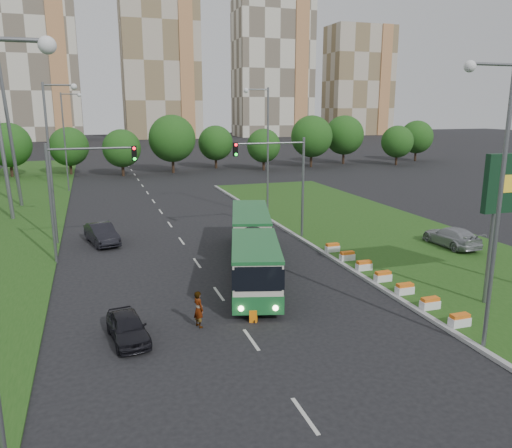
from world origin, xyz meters
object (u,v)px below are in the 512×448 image
object	(u,v)px
traffic_mast_median	(284,172)
traffic_mast_left	(76,183)
car_median	(451,237)
articulated_bus	(249,245)
car_left_near	(128,327)
shopping_trolley	(253,316)
car_left_far	(102,234)
pedestrian	(199,309)

from	to	relation	value
traffic_mast_median	traffic_mast_left	size ratio (longest dim) A/B	1.00
traffic_mast_left	car_median	bearing A→B (deg)	-11.41
articulated_bus	car_median	distance (m)	15.84
car_left_near	shopping_trolley	size ratio (longest dim) A/B	5.88
articulated_bus	car_left_far	world-z (taller)	articulated_bus
traffic_mast_left	traffic_mast_median	bearing A→B (deg)	3.77
pedestrian	shopping_trolley	xyz separation A→B (m)	(2.65, -0.28, -0.58)
traffic_mast_left	pedestrian	xyz separation A→B (m)	(5.43, -12.89, -4.45)
traffic_mast_median	car_left_far	bearing A→B (deg)	167.05
car_left_near	traffic_mast_median	bearing A→B (deg)	40.39
traffic_mast_left	shopping_trolley	xyz separation A→B (m)	(8.08, -13.17, -5.03)
articulated_bus	car_left_near	size ratio (longest dim) A/B	4.35
shopping_trolley	car_median	bearing A→B (deg)	47.90
shopping_trolley	traffic_mast_left	bearing A→B (deg)	145.76
car_left_near	pedestrian	bearing A→B (deg)	-0.31
traffic_mast_left	car_median	distance (m)	27.02
car_median	shopping_trolley	distance (m)	19.71
car_left_near	shopping_trolley	bearing A→B (deg)	-6.03
traffic_mast_median	car_median	size ratio (longest dim) A/B	1.60
car_left_near	car_median	world-z (taller)	car_median
traffic_mast_median	traffic_mast_left	bearing A→B (deg)	-176.23
traffic_mast_left	car_left_near	world-z (taller)	traffic_mast_left
traffic_mast_left	car_left_far	distance (m)	6.34
pedestrian	car_left_far	bearing A→B (deg)	-7.55
traffic_mast_median	articulated_bus	distance (m)	8.90
car_left_far	car_median	xyz separation A→B (m)	(24.67, -9.42, 0.10)
traffic_mast_left	articulated_bus	size ratio (longest dim) A/B	0.49
car_median	shopping_trolley	xyz separation A→B (m)	(-18.04, -7.90, -0.56)
traffic_mast_left	articulated_bus	xyz separation A→B (m)	(10.30, -5.47, -3.71)
articulated_bus	car_left_far	size ratio (longest dim) A/B	3.46
articulated_bus	car_left_near	distance (m)	11.38
car_median	traffic_mast_left	bearing A→B (deg)	-12.07
traffic_mast_left	car_left_near	size ratio (longest dim) A/B	2.14
traffic_mast_median	car_left_near	bearing A→B (deg)	-132.40
articulated_bus	car_left_near	world-z (taller)	articulated_bus
car_left_near	shopping_trolley	distance (m)	5.98
articulated_bus	pedestrian	xyz separation A→B (m)	(-4.87, -7.43, -0.75)
car_median	pedestrian	size ratio (longest dim) A/B	2.79
car_left_far	shopping_trolley	bearing A→B (deg)	-82.71
traffic_mast_left	car_left_near	bearing A→B (deg)	-81.01
shopping_trolley	traffic_mast_median	bearing A→B (deg)	87.70
traffic_mast_left	shopping_trolley	size ratio (longest dim) A/B	12.57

